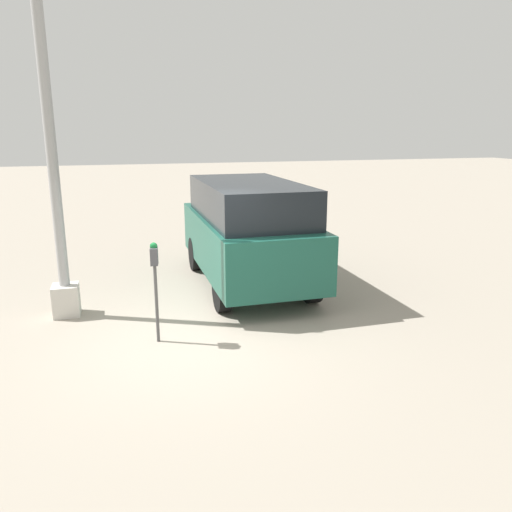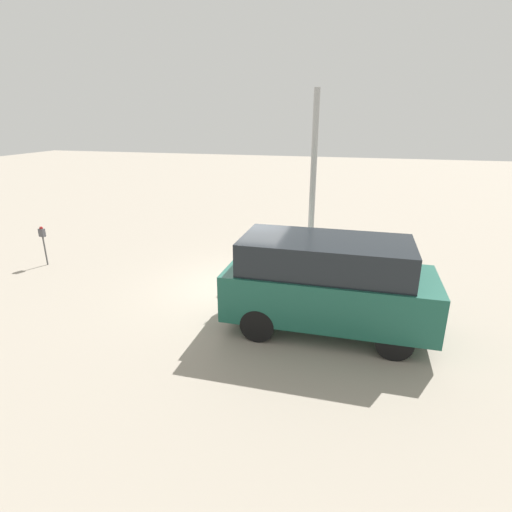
# 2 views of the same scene
# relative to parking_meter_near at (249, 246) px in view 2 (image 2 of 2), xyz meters

# --- Properties ---
(ground_plane) EXTENTS (80.00, 80.00, 0.00)m
(ground_plane) POSITION_rel_parking_meter_near_xyz_m (-0.09, -0.53, -1.15)
(ground_plane) COLOR gray
(parking_meter_near) EXTENTS (0.21, 0.13, 1.57)m
(parking_meter_near) POSITION_rel_parking_meter_near_xyz_m (0.00, 0.00, 0.00)
(parking_meter_near) COLOR #4C4C4C
(parking_meter_near) RESTS_ON ground
(parking_meter_far) EXTENTS (0.21, 0.13, 1.31)m
(parking_meter_far) POSITION_rel_parking_meter_near_xyz_m (-6.89, -0.15, -0.19)
(parking_meter_far) COLOR #4C4C4C
(parking_meter_far) RESTS_ON ground
(lamp_post) EXTENTS (0.44, 0.44, 5.40)m
(lamp_post) POSITION_rel_parking_meter_near_xyz_m (1.58, 1.44, 0.72)
(lamp_post) COLOR beige
(lamp_post) RESTS_ON ground
(parked_van) EXTENTS (4.56, 1.96, 2.16)m
(parked_van) POSITION_rel_parking_meter_near_xyz_m (2.40, -2.08, 0.02)
(parked_van) COLOR #195142
(parked_van) RESTS_ON ground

